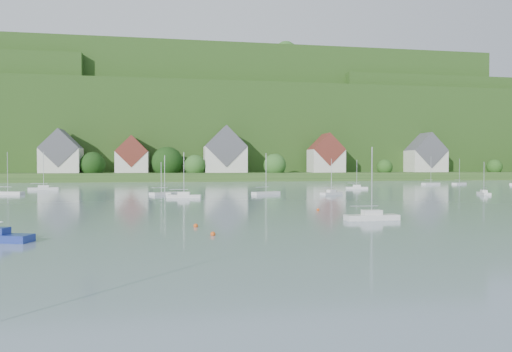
# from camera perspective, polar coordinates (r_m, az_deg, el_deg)

# --- Properties ---
(far_shore_strip) EXTENTS (600.00, 60.00, 3.00)m
(far_shore_strip) POSITION_cam_1_polar(r_m,az_deg,el_deg) (198.89, -5.46, 0.03)
(far_shore_strip) COLOR #264A1B
(far_shore_strip) RESTS_ON ground
(forested_ridge) EXTENTS (620.00, 181.22, 69.89)m
(forested_ridge) POSITION_cam_1_polar(r_m,az_deg,el_deg) (267.85, -6.50, 4.90)
(forested_ridge) COLOR #1C3C13
(forested_ridge) RESTS_ON ground
(village_building_0) EXTENTS (14.00, 10.40, 16.00)m
(village_building_0) POSITION_cam_1_polar(r_m,az_deg,el_deg) (189.59, -21.99, 2.31)
(village_building_0) COLOR silver
(village_building_0) RESTS_ON far_shore_strip
(village_building_1) EXTENTS (12.00, 9.36, 14.00)m
(village_building_1) POSITION_cam_1_polar(r_m,az_deg,el_deg) (187.91, -14.38, 2.14)
(village_building_1) COLOR silver
(village_building_1) RESTS_ON far_shore_strip
(village_building_2) EXTENTS (16.00, 11.44, 18.00)m
(village_building_2) POSITION_cam_1_polar(r_m,az_deg,el_deg) (187.41, -3.67, 2.64)
(village_building_2) COLOR silver
(village_building_2) RESTS_ON far_shore_strip
(village_building_3) EXTENTS (13.00, 10.40, 15.50)m
(village_building_3) POSITION_cam_1_polar(r_m,az_deg,el_deg) (193.84, 8.25, 2.33)
(village_building_3) COLOR silver
(village_building_3) RESTS_ON far_shore_strip
(village_building_4) EXTENTS (15.00, 10.40, 16.50)m
(village_building_4) POSITION_cam_1_polar(r_m,az_deg,el_deg) (215.61, 19.37, 2.21)
(village_building_4) COLOR silver
(village_building_4) RESTS_ON far_shore_strip
(near_sailboat_3) EXTENTS (5.57, 1.62, 7.49)m
(near_sailboat_3) POSITION_cam_1_polar(r_m,az_deg,el_deg) (51.10, 13.48, -4.61)
(near_sailboat_3) COLOR silver
(near_sailboat_3) RESTS_ON ground
(mooring_buoy_0) EXTENTS (0.42, 0.42, 0.42)m
(mooring_buoy_0) POSITION_cam_1_polar(r_m,az_deg,el_deg) (38.96, -5.10, -7.01)
(mooring_buoy_0) COLOR #D35118
(mooring_buoy_0) RESTS_ON ground
(mooring_buoy_3) EXTENTS (0.40, 0.40, 0.40)m
(mooring_buoy_3) POSITION_cam_1_polar(r_m,az_deg,el_deg) (60.38, 7.32, -4.09)
(mooring_buoy_3) COLOR #D35118
(mooring_buoy_3) RESTS_ON ground
(mooring_buoy_5) EXTENTS (0.42, 0.42, 0.42)m
(mooring_buoy_5) POSITION_cam_1_polar(r_m,az_deg,el_deg) (44.43, -7.12, -6.00)
(mooring_buoy_5) COLOR #D35118
(mooring_buoy_5) RESTS_ON ground
(far_sailboat_cluster) EXTENTS (195.53, 67.22, 8.71)m
(far_sailboat_cluster) POSITION_cam_1_polar(r_m,az_deg,el_deg) (115.54, 6.61, -1.38)
(far_sailboat_cluster) COLOR silver
(far_sailboat_cluster) RESTS_ON ground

